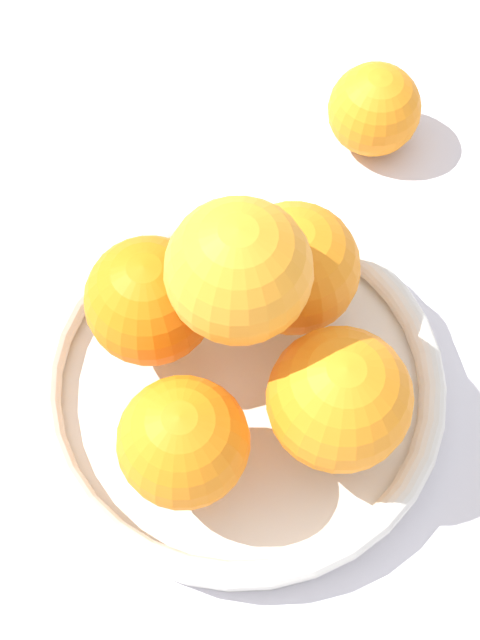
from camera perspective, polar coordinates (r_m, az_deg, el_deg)
name	(u,v)px	position (r m, az deg, el deg)	size (l,w,h in m)	color
ground_plane	(240,396)	(0.59, 0.00, -4.89)	(4.00, 4.00, 0.00)	silver
fruit_bowl	(240,385)	(0.57, 0.00, -4.21)	(0.26, 0.26, 0.03)	silver
orange_pile	(247,333)	(0.51, 0.46, -0.81)	(0.21, 0.21, 0.15)	orange
stray_orange	(374,110)	(0.68, 8.59, 13.17)	(0.07, 0.07, 0.07)	orange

